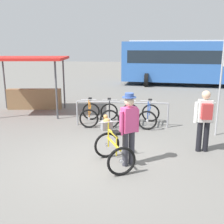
{
  "coord_description": "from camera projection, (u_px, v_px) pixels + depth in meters",
  "views": [
    {
      "loc": [
        1.11,
        -5.92,
        2.76
      ],
      "look_at": [
        0.2,
        1.02,
        1.0
      ],
      "focal_mm": 42.82,
      "sensor_mm": 36.0,
      "label": 1
    }
  ],
  "objects": [
    {
      "name": "bus_distant",
      "position": [
        196.0,
        60.0,
        18.41
      ],
      "size": [
        10.17,
        3.94,
        3.08
      ],
      "color": "#3366B7",
      "rests_on": "ground"
    },
    {
      "name": "pedestrian_with_backpack",
      "position": [
        205.0,
        117.0,
        6.91
      ],
      "size": [
        0.53,
        0.36,
        1.64
      ],
      "color": "black",
      "rests_on": "ground"
    },
    {
      "name": "racked_bike_black",
      "position": [
        109.0,
        114.0,
        9.49
      ],
      "size": [
        0.82,
        1.17,
        0.97
      ],
      "color": "black",
      "rests_on": "ground"
    },
    {
      "name": "racked_bike_blue",
      "position": [
        149.0,
        115.0,
        9.34
      ],
      "size": [
        0.78,
        1.15,
        0.97
      ],
      "color": "black",
      "rests_on": "ground"
    },
    {
      "name": "person_with_featured_bike",
      "position": [
        129.0,
        126.0,
        6.12
      ],
      "size": [
        0.43,
        0.38,
        1.72
      ],
      "color": "#383842",
      "rests_on": "ground"
    },
    {
      "name": "bike_rack_rail",
      "position": [
        122.0,
        108.0,
        9.2
      ],
      "size": [
        3.21,
        0.13,
        0.88
      ],
      "color": "#99999E",
      "rests_on": "ground"
    },
    {
      "name": "featured_bicycle",
      "position": [
        112.0,
        144.0,
        6.28
      ],
      "size": [
        1.07,
        1.26,
        1.09
      ],
      "color": "black",
      "rests_on": "ground"
    },
    {
      "name": "racked_bike_teal",
      "position": [
        129.0,
        115.0,
        9.41
      ],
      "size": [
        0.69,
        1.11,
        0.97
      ],
      "color": "black",
      "rests_on": "ground"
    },
    {
      "name": "racked_bike_orange",
      "position": [
        90.0,
        114.0,
        9.56
      ],
      "size": [
        0.8,
        1.17,
        0.97
      ],
      "color": "black",
      "rests_on": "ground"
    },
    {
      "name": "ground_plane",
      "position": [
        99.0,
        162.0,
        6.51
      ],
      "size": [
        80.0,
        80.0,
        0.0
      ],
      "primitive_type": "plane",
      "color": "slate"
    },
    {
      "name": "market_stall",
      "position": [
        30.0,
        79.0,
        11.13
      ],
      "size": [
        3.4,
        2.73,
        2.3
      ],
      "color": "#4C4C51",
      "rests_on": "ground"
    }
  ]
}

